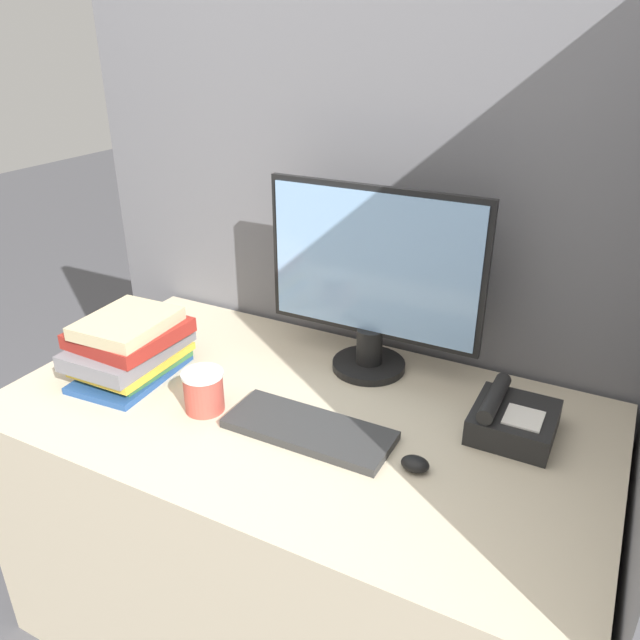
# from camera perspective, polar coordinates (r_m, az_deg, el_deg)

# --- Properties ---
(cubicle_panel_rear) EXTENTS (1.83, 0.04, 1.80)m
(cubicle_panel_rear) POSITION_cam_1_polar(r_m,az_deg,el_deg) (1.78, 4.97, 3.28)
(cubicle_panel_rear) COLOR slate
(cubicle_panel_rear) RESTS_ON ground_plane
(desk) EXTENTS (1.43, 0.79, 0.73)m
(desk) POSITION_cam_1_polar(r_m,az_deg,el_deg) (1.74, -1.67, -18.28)
(desk) COLOR beige
(desk) RESTS_ON ground_plane
(monitor) EXTENTS (0.57, 0.19, 0.49)m
(monitor) POSITION_cam_1_polar(r_m,az_deg,el_deg) (1.57, 4.80, 3.43)
(monitor) COLOR black
(monitor) RESTS_ON desk
(keyboard) EXTENTS (0.38, 0.15, 0.02)m
(keyboard) POSITION_cam_1_polar(r_m,az_deg,el_deg) (1.42, -1.03, -9.97)
(keyboard) COLOR #333333
(keyboard) RESTS_ON desk
(mouse) EXTENTS (0.06, 0.05, 0.03)m
(mouse) POSITION_cam_1_polar(r_m,az_deg,el_deg) (1.33, 8.69, -12.88)
(mouse) COLOR black
(mouse) RESTS_ON desk
(coffee_cup) EXTENTS (0.10, 0.10, 0.10)m
(coffee_cup) POSITION_cam_1_polar(r_m,az_deg,el_deg) (1.50, -10.59, -6.40)
(coffee_cup) COLOR #BF4C3F
(coffee_cup) RESTS_ON desk
(book_stack) EXTENTS (0.24, 0.31, 0.17)m
(book_stack) POSITION_cam_1_polar(r_m,az_deg,el_deg) (1.68, -16.98, -2.25)
(book_stack) COLOR #264C8C
(book_stack) RESTS_ON desk
(desk_telephone) EXTENTS (0.18, 0.19, 0.10)m
(desk_telephone) POSITION_cam_1_polar(r_m,az_deg,el_deg) (1.47, 17.13, -8.69)
(desk_telephone) COLOR black
(desk_telephone) RESTS_ON desk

